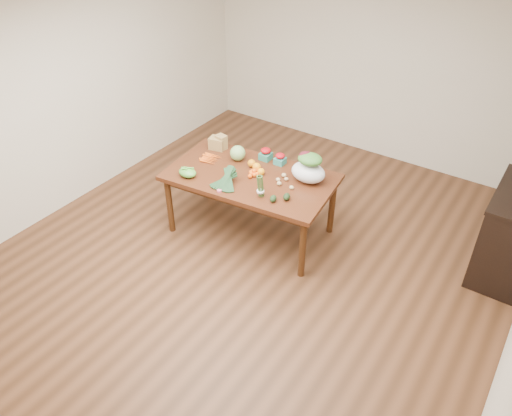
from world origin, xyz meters
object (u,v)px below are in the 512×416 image
Objects in this scene: cabinet at (512,233)px; paper_bag at (217,142)px; kale_bunch at (224,180)px; asparagus_bundle at (260,186)px; cabbage at (238,153)px; mandarin_cluster at (254,172)px; dining_table at (251,204)px; salad_bag at (308,169)px.

cabinet is 3.27m from paper_bag.
kale_bunch is 0.41m from asparagus_bundle.
cabinet is at bearing 22.25° from asparagus_bundle.
cabbage is at bearing 136.58° from asparagus_bundle.
kale_bunch is (0.21, -0.53, -0.01)m from cabbage.
cabbage is 0.69× the size of asparagus_bundle.
mandarin_cluster is 0.42m from asparagus_bundle.
cabinet is 4.08× the size of asparagus_bundle.
cabbage is at bearing 141.55° from dining_table.
asparagus_bundle is at bearing -47.75° from dining_table.
cabinet is 2.68m from mandarin_cluster.
dining_table is 0.42m from mandarin_cluster.
kale_bunch is at bearing -109.11° from mandarin_cluster.
paper_bag is 0.82m from kale_bunch.
paper_bag is at bearing 160.50° from mandarin_cluster.
cabbage is (-0.30, 0.19, 0.46)m from dining_table.
dining_table is 2.70m from cabinet.
paper_bag is 1.10m from asparagus_bundle.
asparagus_bundle reaches higher than kale_bunch.
asparagus_bundle is 0.67× the size of salad_bag.
dining_table is at bearing 132.25° from asparagus_bundle.
salad_bag is (0.25, 0.52, 0.02)m from asparagus_bundle.
salad_bag is at bearing 3.92° from cabbage.
mandarin_cluster is (0.03, 0.03, 0.41)m from dining_table.
paper_bag is 1.33× the size of mandarin_cluster.
cabbage is at bearing -176.08° from salad_bag.
salad_bag reaches higher than asparagus_bundle.
asparagus_bundle is at bearing -151.48° from cabinet.
cabinet is 2.55× the size of kale_bunch.
paper_bag is at bearing 179.06° from salad_bag.
salad_bag is at bearing 22.61° from mandarin_cluster.
kale_bunch is at bearing -138.26° from salad_bag.
cabbage is 0.43× the size of kale_bunch.
cabinet is 4.25× the size of paper_bag.
mandarin_cluster is 0.72× the size of asparagus_bundle.
paper_bag is 0.35m from cabbage.
paper_bag is at bearing 151.15° from dining_table.
asparagus_bundle reaches higher than cabbage.
cabinet is 5.67× the size of mandarin_cluster.
asparagus_bundle is 0.58m from salad_bag.
asparagus_bundle reaches higher than paper_bag.
cabbage reaches higher than kale_bunch.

